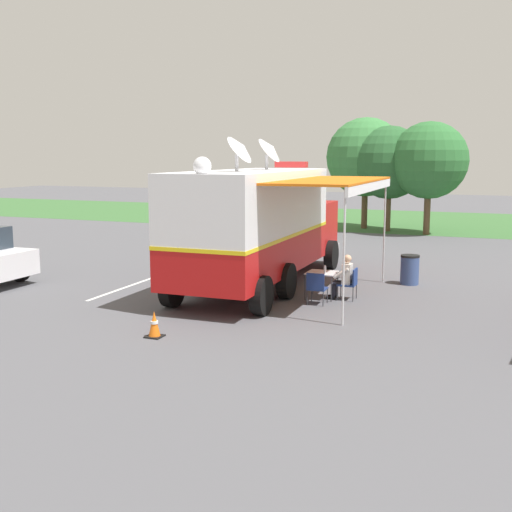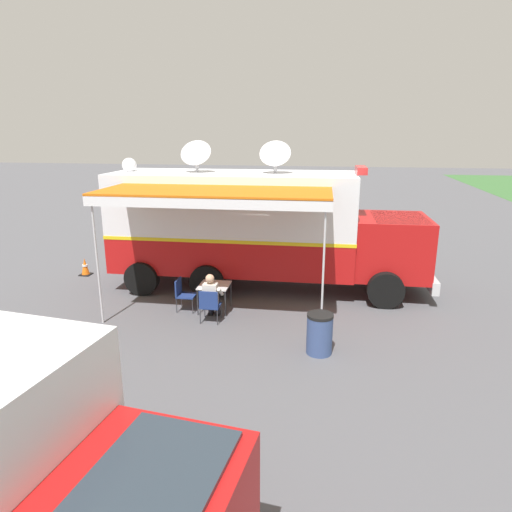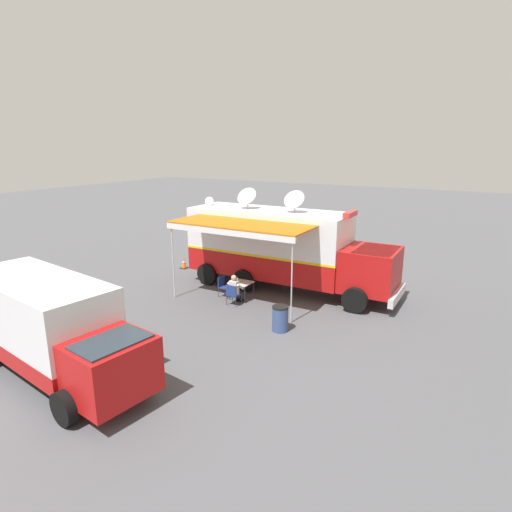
% 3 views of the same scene
% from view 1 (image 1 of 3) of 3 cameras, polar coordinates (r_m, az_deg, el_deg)
% --- Properties ---
extents(ground_plane, '(100.00, 100.00, 0.00)m').
position_cam_1_polar(ground_plane, '(18.59, -0.40, -3.18)').
color(ground_plane, '#515156').
extents(grass_verge, '(80.00, 14.00, 0.01)m').
position_cam_1_polar(grass_verge, '(39.80, 11.79, 3.19)').
color(grass_verge, '#386633').
rests_on(grass_verge, ground).
extents(lot_stripe, '(0.20, 4.80, 0.01)m').
position_cam_1_polar(lot_stripe, '(19.90, -10.93, -2.52)').
color(lot_stripe, silver).
rests_on(lot_stripe, ground).
extents(command_truck, '(4.97, 9.53, 4.53)m').
position_cam_1_polar(command_truck, '(18.96, 0.51, 3.02)').
color(command_truck, '#B71414').
rests_on(command_truck, ground).
extents(folding_table, '(0.81, 0.81, 0.73)m').
position_cam_1_polar(folding_table, '(17.69, 5.92, -1.63)').
color(folding_table, silver).
rests_on(folding_table, ground).
extents(water_bottle, '(0.07, 0.07, 0.22)m').
position_cam_1_polar(water_bottle, '(17.50, 6.20, -1.22)').
color(water_bottle, silver).
rests_on(water_bottle, folding_table).
extents(folding_chair_at_table, '(0.49, 0.49, 0.87)m').
position_cam_1_polar(folding_chair_at_table, '(17.60, 8.48, -2.27)').
color(folding_chair_at_table, navy).
rests_on(folding_chair_at_table, ground).
extents(folding_chair_beside_table, '(0.49, 0.49, 0.87)m').
position_cam_1_polar(folding_chair_beside_table, '(16.89, 5.44, -2.69)').
color(folding_chair_beside_table, navy).
rests_on(folding_chair_beside_table, ground).
extents(seated_responder, '(0.67, 0.56, 1.25)m').
position_cam_1_polar(seated_responder, '(17.61, 7.89, -1.79)').
color(seated_responder, silver).
rests_on(seated_responder, ground).
extents(trash_bin, '(0.57, 0.57, 0.91)m').
position_cam_1_polar(trash_bin, '(20.07, 13.62, -1.20)').
color(trash_bin, '#384C7F').
rests_on(trash_bin, ground).
extents(traffic_cone, '(0.36, 0.36, 0.58)m').
position_cam_1_polar(traffic_cone, '(14.11, -9.10, -6.09)').
color(traffic_cone, black).
rests_on(traffic_cone, ground).
extents(tree_far_left, '(4.20, 4.20, 5.92)m').
position_cam_1_polar(tree_far_left, '(34.80, 9.82, 8.72)').
color(tree_far_left, brown).
rests_on(tree_far_left, ground).
extents(tree_left_of_centre, '(3.75, 3.75, 5.43)m').
position_cam_1_polar(tree_left_of_centre, '(33.72, 11.86, 8.19)').
color(tree_left_of_centre, brown).
rests_on(tree_left_of_centre, ground).
extents(tree_right_of_centre, '(3.80, 3.80, 5.58)m').
position_cam_1_polar(tree_right_of_centre, '(32.75, 15.27, 8.26)').
color(tree_right_of_centre, brown).
rests_on(tree_right_of_centre, ground).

